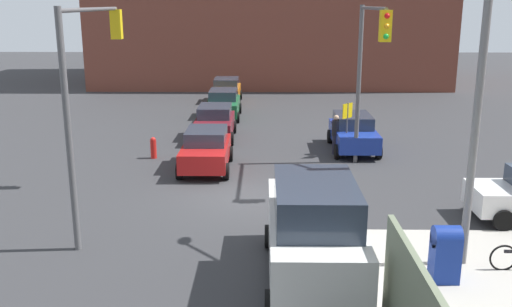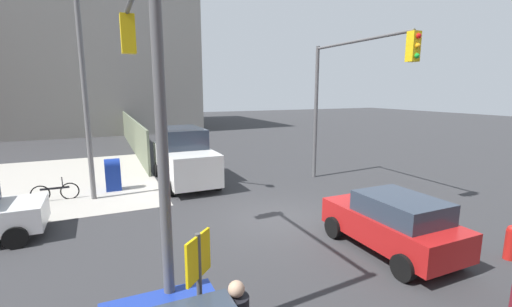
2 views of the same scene
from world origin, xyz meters
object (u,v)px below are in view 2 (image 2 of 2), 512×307
(street_lamp_corner, at_px, (91,82))
(sedan_red, at_px, (393,222))
(traffic_signal_nw_corner, at_px, (143,79))
(fire_hydrant, at_px, (511,242))
(traffic_signal_se_corner, at_px, (347,84))
(bicycle_leaning_on_fence, at_px, (55,192))
(van_white_delivery, at_px, (184,156))
(mailbox_blue, at_px, (113,174))

(street_lamp_corner, bearing_deg, sedan_red, -138.67)
(traffic_signal_nw_corner, height_order, fire_hydrant, traffic_signal_nw_corner)
(traffic_signal_se_corner, height_order, street_lamp_corner, street_lamp_corner)
(traffic_signal_nw_corner, height_order, traffic_signal_se_corner, same)
(bicycle_leaning_on_fence, bearing_deg, street_lamp_corner, -112.23)
(traffic_signal_se_corner, xyz_separation_m, street_lamp_corner, (2.73, 10.05, 0.04))
(fire_hydrant, height_order, sedan_red, sedan_red)
(sedan_red, relative_size, bicycle_leaning_on_fence, 2.21)
(fire_hydrant, relative_size, van_white_delivery, 0.17)
(street_lamp_corner, height_order, fire_hydrant, street_lamp_corner)
(mailbox_blue, distance_m, bicycle_leaning_on_fence, 2.32)
(traffic_signal_se_corner, relative_size, sedan_red, 1.68)
(traffic_signal_nw_corner, distance_m, street_lamp_corner, 7.61)
(traffic_signal_nw_corner, height_order, sedan_red, traffic_signal_nw_corner)
(traffic_signal_nw_corner, relative_size, bicycle_leaning_on_fence, 3.71)
(traffic_signal_se_corner, relative_size, van_white_delivery, 1.20)
(van_white_delivery, height_order, bicycle_leaning_on_fence, van_white_delivery)
(street_lamp_corner, bearing_deg, bicycle_leaning_on_fence, 67.77)
(van_white_delivery, relative_size, bicycle_leaning_on_fence, 3.09)
(street_lamp_corner, relative_size, mailbox_blue, 5.59)
(fire_hydrant, height_order, van_white_delivery, van_white_delivery)
(mailbox_blue, distance_m, sedan_red, 11.69)
(mailbox_blue, bearing_deg, bicycle_leaning_on_fence, 105.28)
(sedan_red, relative_size, van_white_delivery, 0.71)
(fire_hydrant, bearing_deg, mailbox_blue, 39.40)
(mailbox_blue, bearing_deg, traffic_signal_nw_corner, -176.75)
(fire_hydrant, bearing_deg, traffic_signal_nw_corner, 74.65)
(traffic_signal_nw_corner, distance_m, van_white_delivery, 9.82)
(street_lamp_corner, relative_size, van_white_delivery, 1.48)
(fire_hydrant, relative_size, sedan_red, 0.24)
(traffic_signal_nw_corner, distance_m, sedan_red, 7.32)
(street_lamp_corner, distance_m, fire_hydrant, 14.54)
(traffic_signal_nw_corner, bearing_deg, traffic_signal_se_corner, -61.88)
(traffic_signal_se_corner, xyz_separation_m, van_white_delivery, (4.03, 6.30, -3.38))
(van_white_delivery, distance_m, bicycle_leaning_on_fence, 5.51)
(bicycle_leaning_on_fence, bearing_deg, mailbox_blue, -74.72)
(sedan_red, distance_m, bicycle_leaning_on_fence, 12.66)
(street_lamp_corner, bearing_deg, traffic_signal_se_corner, -105.19)
(traffic_signal_nw_corner, xyz_separation_m, bicycle_leaning_on_fence, (8.21, 2.70, -4.26))
(traffic_signal_nw_corner, xyz_separation_m, traffic_signal_se_corner, (4.81, -9.00, 0.06))
(street_lamp_corner, bearing_deg, mailbox_blue, -23.40)
(mailbox_blue, xyz_separation_m, bicycle_leaning_on_fence, (-0.60, 2.20, -0.42))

